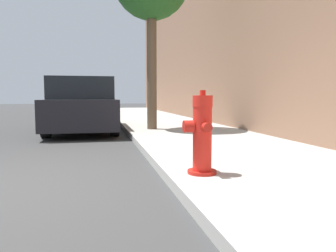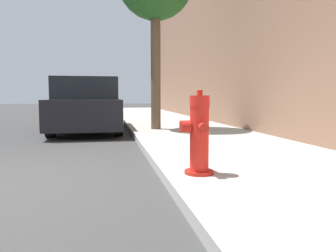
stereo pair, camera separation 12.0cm
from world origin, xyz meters
The scene contains 4 objects.
sidewalk_slab centered at (3.05, 0.00, 0.06)m, with size 2.75×40.00×0.12m.
fire_hydrant centered at (2.03, -0.19, 0.52)m, with size 0.35×0.36×0.86m.
parked_car_near centered at (0.62, 5.55, 0.67)m, with size 1.69×4.38×1.37m.
parked_car_mid centered at (0.53, 11.91, 0.65)m, with size 1.73×4.44×1.35m.
Camera 1 is at (0.99, -3.38, 0.91)m, focal length 35.00 mm.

